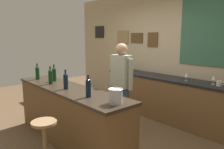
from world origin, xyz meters
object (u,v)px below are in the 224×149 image
at_px(wine_bottle_c, 50,76).
at_px(wine_glass_c, 186,75).
at_px(wine_bottle_a, 37,72).
at_px(wine_glass_d, 214,78).
at_px(wine_bottle_e, 88,87).
at_px(wine_glass_a, 123,66).
at_px(wine_glass_b, 132,67).
at_px(bar_stool, 45,138).
at_px(bartender, 121,83).
at_px(coffee_mug, 219,83).
at_px(wine_bottle_d, 66,80).
at_px(wine_bottle_b, 54,74).
at_px(ice_bucket, 116,96).

relative_size(wine_bottle_c, wine_glass_c, 1.97).
relative_size(wine_bottle_a, wine_glass_d, 1.97).
xyz_separation_m(wine_bottle_e, wine_glass_a, (-1.44, 2.05, -0.05)).
bearing_deg(wine_glass_b, wine_bottle_a, -101.74).
distance_m(wine_bottle_c, wine_glass_d, 2.84).
relative_size(bar_stool, wine_bottle_e, 2.22).
relative_size(bartender, coffee_mug, 12.96).
bearing_deg(bartender, bar_stool, -83.94).
bearing_deg(wine_bottle_d, wine_glass_a, 112.20).
bearing_deg(bar_stool, wine_bottle_c, 149.20).
bearing_deg(wine_glass_a, bar_stool, -63.92).
bearing_deg(wine_bottle_d, wine_bottle_a, -179.18).
relative_size(wine_bottle_b, wine_glass_d, 1.97).
xyz_separation_m(bartender, bar_stool, (0.16, -1.50, -0.48)).
xyz_separation_m(bar_stool, wine_bottle_d, (-0.45, 0.58, 0.60)).
relative_size(wine_glass_a, wine_glass_b, 1.00).
distance_m(wine_glass_d, coffee_mug, 0.16).
distance_m(bartender, wine_bottle_c, 1.23).
xyz_separation_m(wine_glass_b, wine_glass_c, (1.46, -0.05, 0.00)).
relative_size(wine_glass_a, coffee_mug, 1.24).
distance_m(bartender, wine_glass_b, 1.50).
xyz_separation_m(wine_bottle_b, wine_glass_b, (0.09, 1.97, -0.05)).
height_order(wine_glass_a, coffee_mug, wine_glass_a).
height_order(bar_stool, wine_bottle_d, wine_bottle_d).
relative_size(wine_bottle_e, wine_glass_a, 1.97).
bearing_deg(wine_glass_d, wine_bottle_c, -130.34).
distance_m(bartender, coffee_mug, 1.66).
bearing_deg(wine_bottle_a, wine_glass_d, 42.36).
xyz_separation_m(wine_bottle_a, wine_glass_c, (1.91, 2.09, -0.05)).
relative_size(wine_bottle_a, wine_bottle_d, 1.00).
distance_m(wine_bottle_e, wine_glass_d, 2.28).
relative_size(wine_glass_b, coffee_mug, 1.24).
height_order(wine_bottle_b, wine_glass_b, wine_bottle_b).
height_order(ice_bucket, wine_glass_b, ice_bucket).
bearing_deg(wine_bottle_a, bar_stool, -20.66).
distance_m(wine_bottle_b, wine_glass_b, 1.97).
bearing_deg(wine_glass_d, bar_stool, -108.00).
bearing_deg(bartender, wine_bottle_e, -71.13).
relative_size(wine_bottle_c, wine_bottle_e, 1.00).
distance_m(bartender, wine_glass_c, 1.29).
bearing_deg(bar_stool, wine_bottle_b, 147.30).
bearing_deg(wine_bottle_a, wine_bottle_c, 0.48).
bearing_deg(wine_glass_c, wine_bottle_d, -112.58).
bearing_deg(wine_bottle_d, wine_glass_d, 58.19).
bearing_deg(bartender, coffee_mug, 44.62).
height_order(bartender, wine_glass_a, bartender).
distance_m(wine_bottle_b, coffee_mug, 2.90).
bearing_deg(wine_glass_a, wine_glass_b, 18.04).
height_order(wine_glass_b, wine_glass_c, same).
distance_m(wine_bottle_a, wine_bottle_b, 0.39).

